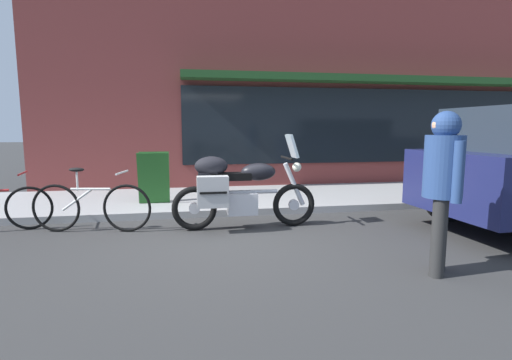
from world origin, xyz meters
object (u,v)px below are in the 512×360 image
pedestrian_walking (443,174)px  sandwich_board_sign (154,178)px  parked_bicycle (91,206)px  touring_motorcycle (237,189)px

pedestrian_walking → sandwich_board_sign: pedestrian_walking is taller
parked_bicycle → pedestrian_walking: 4.61m
sandwich_board_sign → touring_motorcycle: bearing=-52.1°
parked_bicycle → touring_motorcycle: bearing=-5.9°
touring_motorcycle → parked_bicycle: touring_motorcycle is taller
parked_bicycle → sandwich_board_sign: sandwich_board_sign is taller
touring_motorcycle → sandwich_board_sign: size_ratio=2.32×
parked_bicycle → pedestrian_walking: (3.90, -2.37, 0.66)m
touring_motorcycle → sandwich_board_sign: touring_motorcycle is taller
pedestrian_walking → sandwich_board_sign: bearing=129.0°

